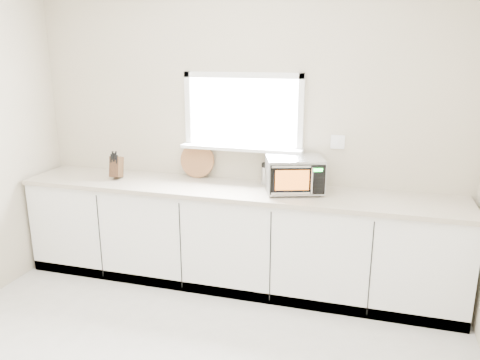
% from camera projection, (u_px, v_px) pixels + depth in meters
% --- Properties ---
extents(back_wall, '(4.00, 0.17, 2.70)m').
position_uv_depth(back_wall, '(243.00, 132.00, 4.27)').
color(back_wall, beige).
rests_on(back_wall, ground).
extents(cabinets, '(3.92, 0.60, 0.88)m').
position_uv_depth(cabinets, '(234.00, 238.00, 4.24)').
color(cabinets, white).
rests_on(cabinets, ground).
extents(countertop, '(3.92, 0.64, 0.04)m').
position_uv_depth(countertop, '(234.00, 190.00, 4.11)').
color(countertop, '#B4A695').
rests_on(countertop, cabinets).
extents(microwave, '(0.55, 0.49, 0.30)m').
position_uv_depth(microwave, '(294.00, 174.00, 3.95)').
color(microwave, black).
rests_on(microwave, countertop).
extents(knife_block, '(0.12, 0.20, 0.27)m').
position_uv_depth(knife_block, '(116.00, 166.00, 4.37)').
color(knife_block, '#422B17').
rests_on(knife_block, countertop).
extents(cutting_board, '(0.33, 0.08, 0.33)m').
position_uv_depth(cutting_board, '(197.00, 160.00, 4.41)').
color(cutting_board, '#96613A').
rests_on(cutting_board, countertop).
extents(coffee_grinder, '(0.12, 0.12, 0.20)m').
position_uv_depth(coffee_grinder, '(268.00, 173.00, 4.20)').
color(coffee_grinder, '#ABAEB3').
rests_on(coffee_grinder, countertop).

